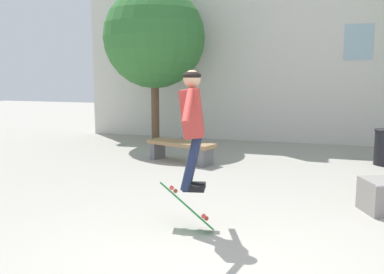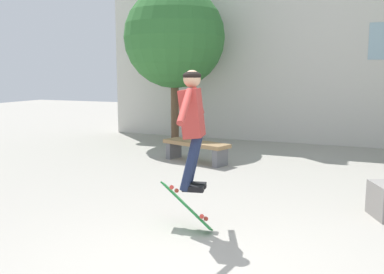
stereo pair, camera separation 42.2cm
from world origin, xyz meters
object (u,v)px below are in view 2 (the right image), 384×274
park_bench (196,147)px  skater (192,119)px  skateboard_flipping (186,206)px  tree_left (174,38)px

park_bench → skater: bearing=-50.3°
skater → skateboard_flipping: (-0.04, -0.08, -1.06)m
tree_left → skater: size_ratio=2.84×
park_bench → skater: skater is taller
tree_left → skateboard_flipping: bearing=-64.0°
tree_left → park_bench: (1.46, -2.09, -2.49)m
tree_left → skateboard_flipping: 6.93m
park_bench → skateboard_flipping: skateboard_flipping is taller
tree_left → skateboard_flipping: (2.83, -5.81, -2.52)m
park_bench → tree_left: bearing=143.3°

